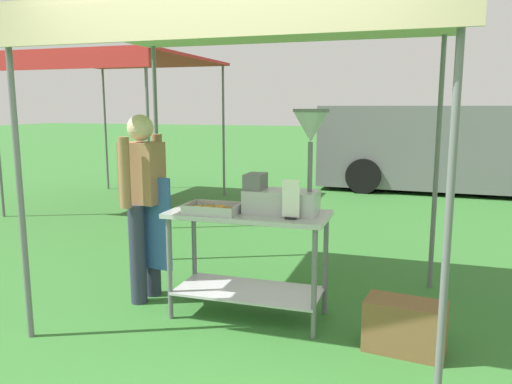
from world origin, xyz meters
TOP-DOWN VIEW (x-y plane):
  - ground_plane at (0.00, 6.00)m, footprint 70.00×70.00m
  - stall_canopy at (-0.09, 1.11)m, footprint 3.02×2.18m
  - donut_cart at (-0.09, 1.01)m, footprint 1.26×0.57m
  - donut_tray at (-0.34, 0.90)m, footprint 0.41×0.29m
  - donut_fryer at (0.23, 1.04)m, footprint 0.63×0.28m
  - menu_sign at (0.29, 0.86)m, footprint 0.13×0.05m
  - vendor at (-1.06, 1.10)m, footprint 0.46×0.54m
  - supply_crate at (1.13, 0.78)m, footprint 0.57×0.35m
  - van_grey at (1.74, 8.17)m, footprint 5.02×2.20m
  - neighbour_tent at (-3.60, 4.75)m, footprint 2.76×2.99m

SIDE VIEW (x-z plane):
  - ground_plane at x=0.00m, z-range 0.00..0.00m
  - supply_crate at x=1.13m, z-range 0.00..0.36m
  - donut_cart at x=-0.09m, z-range 0.18..1.04m
  - van_grey at x=1.74m, z-range 0.03..1.72m
  - donut_tray at x=-0.34m, z-range 0.85..0.92m
  - vendor at x=-1.06m, z-range 0.10..1.71m
  - menu_sign at x=0.29m, z-range 0.84..1.14m
  - donut_fryer at x=0.23m, z-range 0.76..1.56m
  - stall_canopy at x=-0.09m, z-range 1.08..3.42m
  - neighbour_tent at x=-3.60m, z-range 1.15..3.62m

